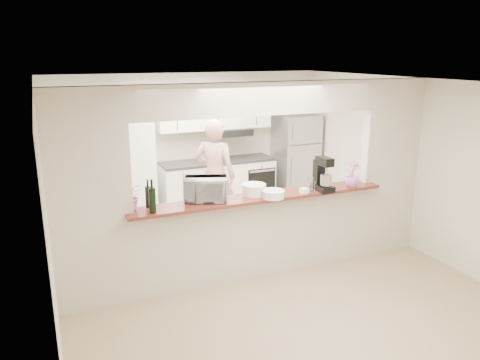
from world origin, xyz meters
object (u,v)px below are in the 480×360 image
refrigerator (295,158)px  stand_mixer (323,175)px  person (215,176)px  toaster_oven (206,189)px

refrigerator → stand_mixer: size_ratio=3.81×
refrigerator → person: 2.24m
refrigerator → stand_mixer: bearing=-113.3°
stand_mixer → person: person is taller
refrigerator → stand_mixer: 3.06m
refrigerator → stand_mixer: refrigerator is taller
refrigerator → toaster_oven: (-2.75, -2.60, 0.38)m
person → toaster_oven: bearing=107.2°
person → stand_mixer: bearing=155.2°
refrigerator → toaster_oven: 3.80m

